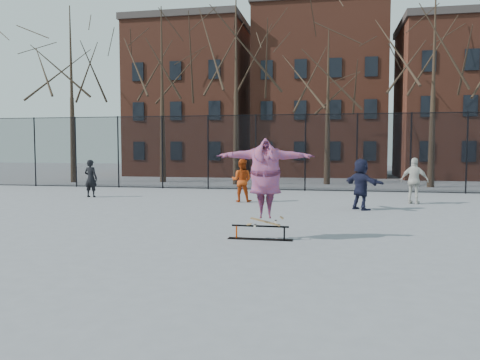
% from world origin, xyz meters
% --- Properties ---
extents(ground, '(100.00, 100.00, 0.00)m').
position_xyz_m(ground, '(0.00, 0.00, 0.00)').
color(ground, slate).
extents(skate_rail, '(1.60, 0.25, 0.35)m').
position_xyz_m(skate_rail, '(0.82, -0.17, 0.14)').
color(skate_rail, black).
rests_on(skate_rail, ground).
extents(skateboard, '(0.81, 0.19, 0.10)m').
position_xyz_m(skateboard, '(0.95, -0.17, 0.40)').
color(skateboard, olive).
rests_on(skateboard, skate_rail).
extents(skater, '(2.47, 1.01, 1.95)m').
position_xyz_m(skater, '(0.95, -0.17, 1.43)').
color(skater, '#47317C').
rests_on(skater, skateboard).
extents(bystander_black, '(0.65, 0.45, 1.71)m').
position_xyz_m(bystander_black, '(-8.21, 8.09, 0.85)').
color(bystander_black, black).
rests_on(bystander_black, ground).
extents(bystander_red, '(0.89, 0.71, 1.78)m').
position_xyz_m(bystander_red, '(-1.12, 7.57, 0.89)').
color(bystander_red, '#B33B0F').
rests_on(bystander_red, ground).
extents(bystander_white, '(1.18, 0.85, 1.86)m').
position_xyz_m(bystander_white, '(5.80, 8.19, 0.93)').
color(bystander_white, beige).
rests_on(bystander_white, ground).
extents(bystander_navy, '(1.58, 1.64, 1.86)m').
position_xyz_m(bystander_navy, '(3.60, 5.98, 0.93)').
color(bystander_navy, '#181A31').
rests_on(bystander_navy, ground).
extents(fence, '(34.03, 0.07, 4.00)m').
position_xyz_m(fence, '(-0.01, 13.00, 2.05)').
color(fence, black).
rests_on(fence, ground).
extents(tree_row, '(33.66, 7.46, 10.67)m').
position_xyz_m(tree_row, '(-0.25, 17.15, 7.36)').
color(tree_row, black).
rests_on(tree_row, ground).
extents(rowhouses, '(29.00, 7.00, 13.00)m').
position_xyz_m(rowhouses, '(0.72, 26.00, 6.06)').
color(rowhouses, brown).
rests_on(rowhouses, ground).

